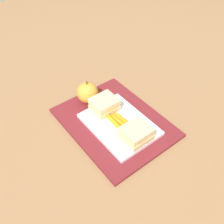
% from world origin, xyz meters
% --- Properties ---
extents(ground_plane, '(2.40, 2.40, 0.00)m').
position_xyz_m(ground_plane, '(0.00, 0.00, 0.00)').
color(ground_plane, olive).
extents(lunchbag_mat, '(0.36, 0.28, 0.01)m').
position_xyz_m(lunchbag_mat, '(0.00, 0.00, 0.01)').
color(lunchbag_mat, maroon).
rests_on(lunchbag_mat, ground_plane).
extents(food_tray, '(0.23, 0.17, 0.01)m').
position_xyz_m(food_tray, '(-0.03, 0.00, 0.02)').
color(food_tray, white).
rests_on(food_tray, lunchbag_mat).
extents(sandwich_half_left, '(0.07, 0.08, 0.04)m').
position_xyz_m(sandwich_half_left, '(-0.10, 0.00, 0.04)').
color(sandwich_half_left, '#DBC189').
rests_on(sandwich_half_left, food_tray).
extents(sandwich_half_right, '(0.07, 0.08, 0.04)m').
position_xyz_m(sandwich_half_right, '(0.05, 0.00, 0.04)').
color(sandwich_half_right, '#DBC189').
rests_on(sandwich_half_right, food_tray).
extents(carrot_sticks_bundle, '(0.08, 0.04, 0.02)m').
position_xyz_m(carrot_sticks_bundle, '(-0.02, 0.00, 0.03)').
color(carrot_sticks_bundle, orange).
rests_on(carrot_sticks_bundle, food_tray).
extents(apple, '(0.07, 0.07, 0.09)m').
position_xyz_m(apple, '(0.13, 0.01, 0.05)').
color(apple, gold).
rests_on(apple, lunchbag_mat).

